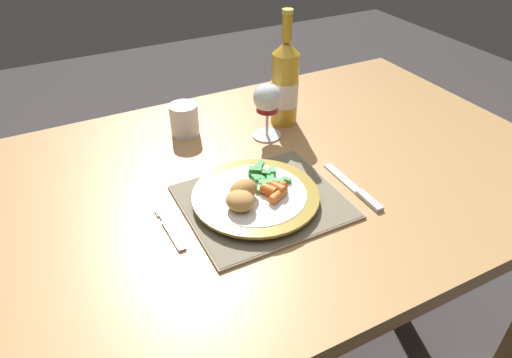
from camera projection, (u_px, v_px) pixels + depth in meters
name	position (u px, v px, depth m)	size (l,w,h in m)	color
dining_table	(227.00, 215.00, 1.02)	(1.55, 0.85, 0.74)	#AD7F4C
placemat	(263.00, 202.00, 0.91)	(0.31, 0.27, 0.01)	gray
dinner_plate	(256.00, 197.00, 0.91)	(0.25, 0.25, 0.02)	white
breaded_croquettes	(243.00, 195.00, 0.86)	(0.09, 0.09, 0.04)	#B77F3D
green_beans_pile	(265.00, 177.00, 0.93)	(0.08, 0.09, 0.02)	#4CA84C
glazed_carrots	(275.00, 190.00, 0.89)	(0.06, 0.06, 0.02)	#CC5119
fork	(171.00, 232.00, 0.84)	(0.02, 0.13, 0.01)	silver
table_knife	(357.00, 190.00, 0.95)	(0.02, 0.19, 0.01)	silver
wine_glass	(267.00, 101.00, 1.08)	(0.07, 0.07, 0.14)	silver
bottle	(285.00, 84.00, 1.13)	(0.07, 0.07, 0.29)	gold
drinking_cup	(183.00, 119.00, 1.12)	(0.07, 0.07, 0.08)	white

